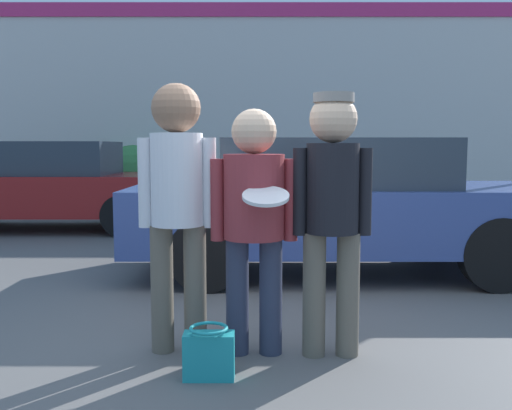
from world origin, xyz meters
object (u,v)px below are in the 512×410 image
Objects in this scene: parked_car_near at (340,204)px; shrub at (136,178)px; parked_car_far at (47,185)px; person_middle_with_frisbee at (256,209)px; handbag at (211,354)px; person_right at (334,200)px; person_left at (179,193)px.

parked_car_near is 6.84m from shrub.
shrub is at bearing 120.39° from parked_car_near.
parked_car_far is (-4.37, 3.26, -0.02)m from parked_car_near.
person_middle_with_frisbee is at bearing -110.14° from parked_car_near.
parked_car_far is 6.93m from handbag.
parked_car_far is (-3.47, 5.70, -0.23)m from person_middle_with_frisbee.
person_right is 8.92m from shrub.
person_middle_with_frisbee is 0.35× the size of parked_car_far.
handbag is (3.21, -6.12, -0.58)m from parked_car_far.
person_left is 0.52m from person_middle_with_frisbee.
person_left is at bearing -76.06° from shrub.
person_middle_with_frisbee is 6.68m from parked_car_far.
person_left reaches higher than parked_car_near.
person_right is at bearing -55.26° from parked_car_far.
person_right reaches higher than parked_car_far.
person_left is 1.01m from person_right.
parked_car_far is at bearing -109.06° from shrub.
person_left is at bearing -120.29° from parked_car_near.
parked_car_far reaches higher than shrub.
person_right is 6.98m from parked_car_far.
person_left reaches higher than shrub.
person_left is at bearing 175.63° from person_right.
person_middle_with_frisbee is 0.36× the size of parked_car_near.
parked_car_near reaches higher than handbag.
shrub is at bearing 104.70° from handbag.
parked_car_far is (-3.97, 5.73, -0.30)m from person_right.
person_left is 0.39× the size of parked_car_far.
person_left reaches higher than person_right.
handbag is (-1.16, -2.86, -0.60)m from parked_car_near.
parked_car_near is at bearing -59.61° from shrub.
handbag is (0.24, -0.46, -0.92)m from person_left.
person_left is 1.05m from handbag.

